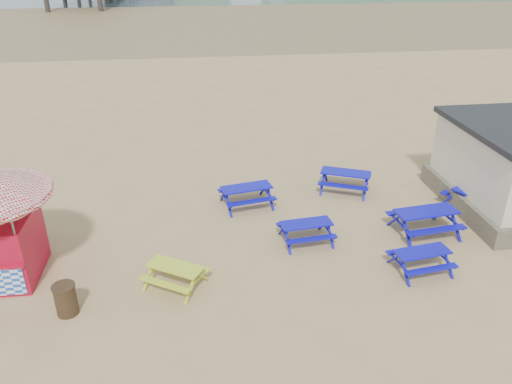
{
  "coord_description": "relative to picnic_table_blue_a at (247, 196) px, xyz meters",
  "views": [
    {
      "loc": [
        -2.49,
        -13.86,
        8.72
      ],
      "look_at": [
        -0.36,
        1.5,
        1.0
      ],
      "focal_mm": 35.0,
      "sensor_mm": 36.0,
      "label": 1
    }
  ],
  "objects": [
    {
      "name": "picnic_table_blue_d",
      "position": [
        1.61,
        -2.75,
        -0.04
      ],
      "size": [
        1.79,
        1.51,
        0.7
      ],
      "rotation": [
        0.0,
        0.0,
        0.11
      ],
      "color": "#050DB1",
      "rests_on": "ground"
    },
    {
      "name": "litter_bin",
      "position": [
        -5.38,
        -5.36,
        0.06
      ],
      "size": [
        0.6,
        0.6,
        0.88
      ],
      "color": "#39261A",
      "rests_on": "ground"
    },
    {
      "name": "picnic_table_blue_f",
      "position": [
        5.64,
        -2.8,
        0.04
      ],
      "size": [
        2.23,
        1.88,
        0.86
      ],
      "rotation": [
        0.0,
        0.0,
        0.11
      ],
      "color": "#050DB1",
      "rests_on": "ground"
    },
    {
      "name": "picnic_table_yellow",
      "position": [
        -2.58,
        -4.55,
        -0.05
      ],
      "size": [
        2.02,
        1.92,
        0.66
      ],
      "rotation": [
        0.0,
        0.0,
        -0.57
      ],
      "color": "gold",
      "rests_on": "ground"
    },
    {
      "name": "picnic_table_blue_c",
      "position": [
        8.33,
        -1.15,
        0.03
      ],
      "size": [
        2.5,
        2.34,
        0.83
      ],
      "rotation": [
        0.0,
        0.0,
        0.48
      ],
      "color": "#050DB1",
      "rests_on": "ground"
    },
    {
      "name": "ground",
      "position": [
        0.59,
        -2.43,
        -0.39
      ],
      "size": [
        400.0,
        400.0,
        0.0
      ],
      "primitive_type": "plane",
      "color": "tan",
      "rests_on": "ground"
    },
    {
      "name": "picnic_table_blue_b",
      "position": [
        3.97,
        0.73,
        0.01
      ],
      "size": [
        2.36,
        2.17,
        0.8
      ],
      "rotation": [
        0.0,
        0.0,
        -0.42
      ],
      "color": "#050DB1",
      "rests_on": "ground"
    },
    {
      "name": "wet_sand",
      "position": [
        0.59,
        52.57,
        -0.38
      ],
      "size": [
        400.0,
        400.0,
        0.0
      ],
      "primitive_type": "plane",
      "color": "brown",
      "rests_on": "ground"
    },
    {
      "name": "picnic_table_blue_a",
      "position": [
        0.0,
        0.0,
        0.0
      ],
      "size": [
        2.09,
        1.81,
        0.77
      ],
      "rotation": [
        0.0,
        0.0,
        0.19
      ],
      "color": "#050DB1",
      "rests_on": "ground"
    },
    {
      "name": "picnic_table_blue_e",
      "position": [
        4.6,
        -4.81,
        -0.04
      ],
      "size": [
        1.8,
        1.52,
        0.69
      ],
      "rotation": [
        0.0,
        0.0,
        0.13
      ],
      "color": "#050DB1",
      "rests_on": "ground"
    }
  ]
}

